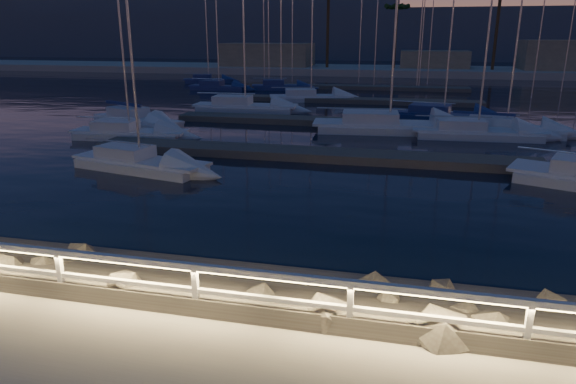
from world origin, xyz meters
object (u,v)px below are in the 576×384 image
(sailboat_c, at_px, (474,131))
(sailboat_g, at_px, (503,127))
(sailboat_h, at_px, (385,125))
(sailboat_n, at_px, (218,86))
(sailboat_k, at_px, (309,97))
(sailboat_l, at_px, (441,114))
(guard_rail, at_px, (144,272))
(sailboat_m, at_px, (207,80))
(sailboat_b, at_px, (137,161))
(sailboat_f, at_px, (127,132))
(sailboat_a, at_px, (135,119))
(sailboat_j, at_px, (243,106))
(sailboat_i, at_px, (280,86))

(sailboat_c, height_order, sailboat_g, sailboat_c)
(sailboat_h, xyz_separation_m, sailboat_n, (-19.23, 21.37, -0.06))
(sailboat_k, height_order, sailboat_l, sailboat_l)
(guard_rail, height_order, sailboat_g, sailboat_g)
(sailboat_c, distance_m, sailboat_m, 41.58)
(sailboat_b, height_order, sailboat_c, sailboat_c)
(sailboat_g, xyz_separation_m, sailboat_l, (-3.45, 4.70, 0.00))
(sailboat_b, xyz_separation_m, sailboat_l, (13.99, 17.77, -0.00))
(sailboat_f, height_order, sailboat_h, sailboat_h)
(sailboat_b, relative_size, sailboat_l, 0.87)
(sailboat_b, height_order, sailboat_g, sailboat_g)
(sailboat_a, xyz_separation_m, sailboat_j, (4.90, 7.93, 0.01))
(sailboat_b, xyz_separation_m, sailboat_g, (17.44, 13.08, -0.00))
(sailboat_b, relative_size, sailboat_h, 0.70)
(sailboat_a, distance_m, sailboat_g, 23.51)
(sailboat_b, bearing_deg, sailboat_n, 116.83)
(guard_rail, distance_m, sailboat_k, 38.49)
(sailboat_m, bearing_deg, sailboat_h, -68.59)
(guard_rail, bearing_deg, sailboat_n, 109.11)
(sailboat_c, relative_size, sailboat_k, 0.99)
(sailboat_c, relative_size, sailboat_j, 0.92)
(sailboat_n, bearing_deg, sailboat_m, 121.72)
(sailboat_g, height_order, sailboat_m, sailboat_g)
(sailboat_b, height_order, sailboat_i, sailboat_b)
(sailboat_a, bearing_deg, sailboat_h, 29.95)
(sailboat_b, distance_m, sailboat_l, 22.62)
(sailboat_k, xyz_separation_m, sailboat_l, (11.23, -8.44, -0.02))
(sailboat_l, distance_m, sailboat_m, 35.92)
(sailboat_g, bearing_deg, sailboat_n, 152.70)
(sailboat_f, height_order, sailboat_g, sailboat_g)
(sailboat_k, height_order, sailboat_n, sailboat_k)
(sailboat_i, bearing_deg, sailboat_l, -59.66)
(sailboat_g, bearing_deg, sailboat_k, 148.63)
(sailboat_l, bearing_deg, sailboat_m, 150.82)
(sailboat_b, relative_size, sailboat_j, 0.81)
(sailboat_g, height_order, sailboat_i, sailboat_g)
(sailboat_b, bearing_deg, sailboat_i, 105.78)
(sailboat_a, bearing_deg, sailboat_c, 26.42)
(sailboat_k, height_order, sailboat_m, sailboat_k)
(sailboat_f, xyz_separation_m, sailboat_j, (3.18, 11.98, 0.05))
(sailboat_j, relative_size, sailboat_n, 1.23)
(sailboat_g, height_order, sailboat_j, sailboat_j)
(guard_rail, relative_size, sailboat_h, 2.76)
(sailboat_j, relative_size, sailboat_l, 1.06)
(sailboat_c, distance_m, sailboat_i, 30.01)
(sailboat_c, relative_size, sailboat_i, 1.16)
(sailboat_h, bearing_deg, sailboat_a, -179.74)
(sailboat_f, relative_size, sailboat_l, 0.89)
(sailboat_a, xyz_separation_m, sailboat_k, (8.67, 15.80, -0.03))
(sailboat_a, relative_size, sailboat_j, 0.89)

